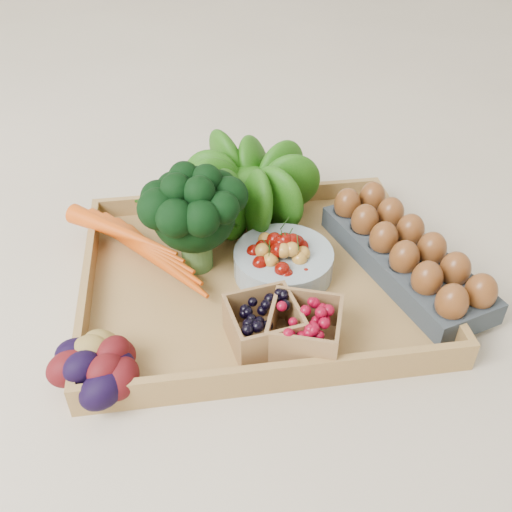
{
  "coord_description": "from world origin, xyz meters",
  "views": [
    {
      "loc": [
        -0.1,
        -0.7,
        0.62
      ],
      "look_at": [
        0.0,
        0.0,
        0.06
      ],
      "focal_mm": 40.0,
      "sensor_mm": 36.0,
      "label": 1
    }
  ],
  "objects": [
    {
      "name": "tray",
      "position": [
        0.0,
        0.0,
        0.01
      ],
      "size": [
        0.55,
        0.45,
        0.01
      ],
      "primitive_type": "cube",
      "color": "#AC8248",
      "rests_on": "ground"
    },
    {
      "name": "cherry_bowl",
      "position": [
        0.05,
        0.01,
        0.04
      ],
      "size": [
        0.16,
        0.16,
        0.04
      ],
      "primitive_type": "cylinder",
      "color": "#8C9EA5",
      "rests_on": "tray"
    },
    {
      "name": "punnet_raspberry",
      "position": [
        0.05,
        -0.16,
        0.05
      ],
      "size": [
        0.13,
        0.13,
        0.07
      ],
      "primitive_type": "cube",
      "rotation": [
        0.0,
        0.0,
        -0.34
      ],
      "color": "maroon",
      "rests_on": "tray"
    },
    {
      "name": "punnet_blackberry",
      "position": [
        -0.01,
        -0.14,
        0.05
      ],
      "size": [
        0.11,
        0.11,
        0.07
      ],
      "primitive_type": "cube",
      "rotation": [
        0.0,
        0.0,
        0.17
      ],
      "color": "black",
      "rests_on": "tray"
    },
    {
      "name": "broccoli",
      "position": [
        -0.09,
        0.05,
        0.08
      ],
      "size": [
        0.17,
        0.17,
        0.13
      ],
      "primitive_type": null,
      "color": "black",
      "rests_on": "tray"
    },
    {
      "name": "ground",
      "position": [
        0.0,
        0.0,
        0.0
      ],
      "size": [
        4.0,
        4.0,
        0.0
      ],
      "primitive_type": "plane",
      "color": "beige",
      "rests_on": "ground"
    },
    {
      "name": "carrots",
      "position": [
        -0.18,
        0.07,
        0.04
      ],
      "size": [
        0.24,
        0.17,
        0.06
      ],
      "primitive_type": null,
      "color": "#D84D0E",
      "rests_on": "tray"
    },
    {
      "name": "egg_carton",
      "position": [
        0.25,
        -0.01,
        0.03
      ],
      "size": [
        0.21,
        0.36,
        0.04
      ],
      "primitive_type": "cube",
      "rotation": [
        0.0,
        0.0,
        0.29
      ],
      "color": "#394149",
      "rests_on": "tray"
    },
    {
      "name": "lettuce",
      "position": [
        0.01,
        0.18,
        0.1
      ],
      "size": [
        0.17,
        0.17,
        0.17
      ],
      "primitive_type": "sphere",
      "color": "#12470B",
      "rests_on": "tray"
    },
    {
      "name": "potatoes",
      "position": [
        -0.24,
        -0.18,
        0.05
      ],
      "size": [
        0.14,
        0.14,
        0.08
      ],
      "primitive_type": null,
      "color": "#450B0E",
      "rests_on": "tray"
    }
  ]
}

